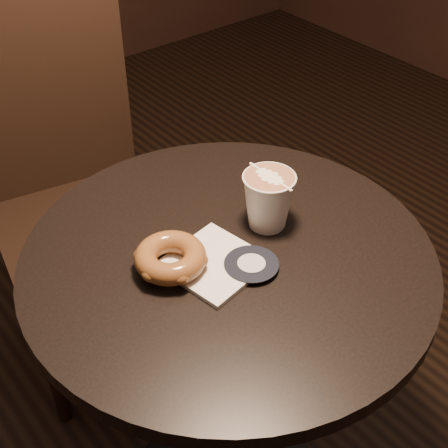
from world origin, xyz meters
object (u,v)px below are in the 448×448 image
object	(u,v)px
chair	(65,168)
cafe_table	(228,331)
pastry_bag	(214,263)
latte_cup	(268,201)
doughnut	(171,258)

from	to	relation	value
chair	cafe_table	bearing A→B (deg)	-79.42
cafe_table	pastry_bag	distance (m)	0.21
cafe_table	chair	xyz separation A→B (m)	(0.00, 0.64, 0.03)
pastry_bag	latte_cup	bearing A→B (deg)	0.52
chair	pastry_bag	distance (m)	0.67
cafe_table	chair	bearing A→B (deg)	89.80
chair	latte_cup	bearing A→B (deg)	-70.20
cafe_table	doughnut	bearing A→B (deg)	165.60
doughnut	latte_cup	distance (m)	0.20
cafe_table	pastry_bag	size ratio (longest dim) A/B	5.26
cafe_table	chair	size ratio (longest dim) A/B	0.72
chair	doughnut	bearing A→B (deg)	-88.53
doughnut	latte_cup	xyz separation A→B (m)	(0.20, -0.01, 0.02)
cafe_table	doughnut	xyz separation A→B (m)	(-0.10, 0.03, 0.23)
cafe_table	pastry_bag	world-z (taller)	pastry_bag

